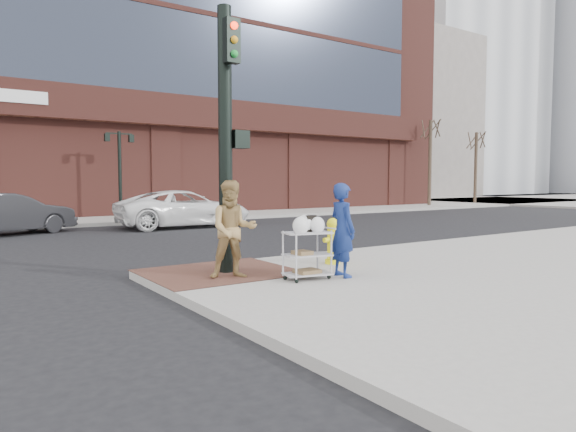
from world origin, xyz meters
TOP-DOWN VIEW (x-y plane):
  - ground at (0.00, 0.00)m, footprint 220.00×220.00m
  - sidewalk_far at (12.50, 32.00)m, footprint 65.00×36.00m
  - brick_curb_ramp at (-0.60, 0.90)m, footprint 2.80×2.40m
  - bank_building at (5.00, 31.00)m, footprint 42.00×26.00m
  - filler_block at (40.00, 38.00)m, footprint 14.00×20.00m
  - bare_tree_a at (24.00, 16.50)m, footprint 1.80×1.80m
  - bare_tree_b at (30.00, 17.00)m, footprint 1.80×1.80m
  - lamp_post at (2.00, 16.00)m, footprint 1.32×0.22m
  - traffic_signal_pole at (-0.48, 0.77)m, footprint 0.61×0.51m
  - woman_blue at (1.06, -0.79)m, footprint 0.48×0.67m
  - pedestrian_tan at (-0.66, 0.22)m, footprint 1.04×0.93m
  - sedan_dark at (-3.01, 12.38)m, footprint 4.74×3.16m
  - minivan_white at (3.32, 11.73)m, footprint 5.53×2.71m
  - utility_cart at (0.37, -0.64)m, footprint 0.91×0.64m
  - fire_hydrant at (1.84, 0.45)m, footprint 0.46×0.32m

SIDE VIEW (x-z plane):
  - ground at x=0.00m, z-range 0.00..0.00m
  - sidewalk_far at x=12.50m, z-range 0.00..0.15m
  - brick_curb_ramp at x=-0.60m, z-range 0.15..0.16m
  - fire_hydrant at x=1.84m, z-range 0.16..1.13m
  - utility_cart at x=0.37m, z-range 0.10..1.25m
  - sedan_dark at x=-3.01m, z-range 0.00..1.48m
  - minivan_white at x=3.32m, z-range 0.00..1.51m
  - woman_blue at x=1.06m, z-range 0.15..1.87m
  - pedestrian_tan at x=-0.66m, z-range 0.15..1.92m
  - lamp_post at x=2.00m, z-range 0.62..4.62m
  - traffic_signal_pole at x=-0.48m, z-range 0.33..5.33m
  - bare_tree_b at x=30.00m, z-range 2.44..9.14m
  - bare_tree_a at x=24.00m, z-range 2.67..9.87m
  - filler_block at x=40.00m, z-range 0.00..18.00m
  - bank_building at x=5.00m, z-range 0.15..28.15m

